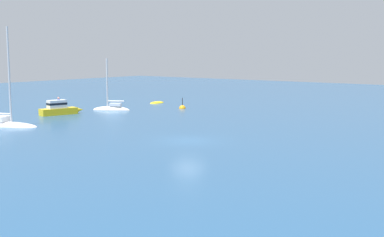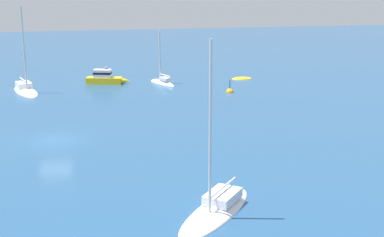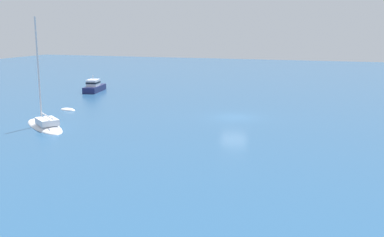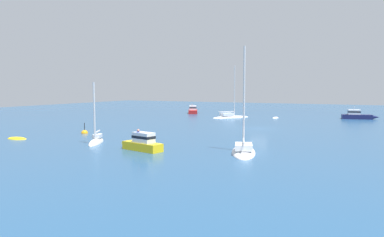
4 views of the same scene
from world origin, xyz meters
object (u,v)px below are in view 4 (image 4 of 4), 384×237
rib (276,118)px  cabin_cruiser_1 (357,115)px  cabin_cruiser (193,110)px  ketch (244,151)px  yacht (96,141)px  yacht_1 (230,117)px  channel_buoy (85,133)px  powerboat (141,143)px  dinghy (17,139)px

rib → cabin_cruiser_1: (-4.59, 13.63, 0.66)m
cabin_cruiser → cabin_cruiser_1: 32.94m
rib → cabin_cruiser: cabin_cruiser is taller
ketch → yacht: ketch is taller
yacht → yacht_1: size_ratio=0.66×
rib → channel_buoy: (32.71, -16.07, 0.01)m
powerboat → cabin_cruiser_1: bearing=-96.3°
cabin_cruiser → yacht_1: 13.69m
dinghy → yacht_1: yacht_1 is taller
cabin_cruiser_1 → channel_buoy: size_ratio=3.69×
powerboat → rib: 39.96m
yacht → cabin_cruiser: (-43.09, -9.93, 0.47)m
powerboat → channel_buoy: powerboat is taller
ketch → cabin_cruiser: ketch is taller
yacht_1 → channel_buoy: size_ratio=5.84×
ketch → dinghy: bearing=77.6°
powerboat → cabin_cruiser_1: (-44.45, 16.45, -0.02)m
cabin_cruiser_1 → channel_buoy: (37.31, -29.69, -0.65)m
dinghy → powerboat: bearing=-1.8°
dinghy → yacht: (-1.45, 9.97, 0.18)m
ketch → channel_buoy: bearing=60.2°
cabin_cruiser → yacht_1: yacht_1 is taller
powerboat → cabin_cruiser_1: size_ratio=0.81×
dinghy → cabin_cruiser_1: bearing=51.8°
yacht → cabin_cruiser_1: size_ratio=1.05×
ketch → powerboat: 9.25m
ketch → rib: size_ratio=4.78×
rib → yacht: size_ratio=0.30×
cabin_cruiser_1 → cabin_cruiser: bearing=168.7°
ketch → yacht_1: (-34.22, -13.80, -0.02)m
ketch → yacht: size_ratio=1.45×
channel_buoy → ketch: bearing=79.1°
cabin_cruiser → cabin_cruiser_1: (0.15, 32.93, 0.01)m
powerboat → dinghy: bearing=13.8°
yacht → cabin_cruiser: size_ratio=1.05×
dinghy → yacht_1: 38.80m
yacht → rib: bearing=139.1°
yacht → yacht_1: bearing=150.4°
cabin_cruiser → cabin_cruiser_1: size_ratio=1.00×
yacht → yacht_1: (-35.61, 1.52, -0.02)m
ketch → cabin_cruiser: bearing=12.4°
dinghy → channel_buoy: bearing=63.5°
ketch → rib: (-36.97, -5.94, -0.18)m
powerboat → cabin_cruiser: powerboat is taller
ketch → channel_buoy: 22.42m
dinghy → yacht: size_ratio=0.38×
dinghy → cabin_cruiser: (-44.54, 0.04, 0.65)m
cabin_cruiser → ketch: bearing=-174.7°
dinghy → powerboat: (0.05, 16.52, 0.68)m
powerboat → cabin_cruiser: bearing=-55.7°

